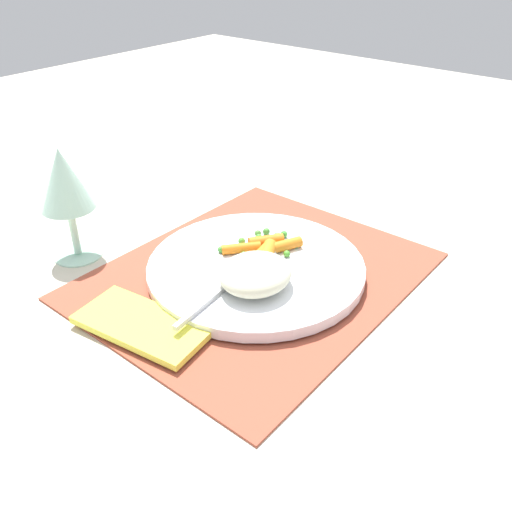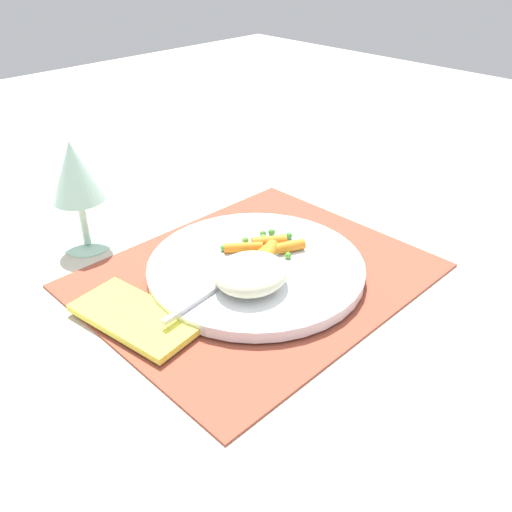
{
  "view_description": "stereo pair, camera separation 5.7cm",
  "coord_description": "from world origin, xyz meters",
  "px_view_note": "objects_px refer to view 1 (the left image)",
  "views": [
    {
      "loc": [
        -0.44,
        -0.36,
        0.38
      ],
      "look_at": [
        0.0,
        0.0,
        0.03
      ],
      "focal_mm": 38.11,
      "sensor_mm": 36.0,
      "label": 1
    },
    {
      "loc": [
        -0.4,
        -0.4,
        0.38
      ],
      "look_at": [
        0.0,
        0.0,
        0.03
      ],
      "focal_mm": 38.11,
      "sensor_mm": 36.0,
      "label": 2
    }
  ],
  "objects_px": {
    "carrot_portion": "(265,250)",
    "wine_glass": "(64,183)",
    "plate": "(256,268)",
    "rice_mound": "(255,274)",
    "napkin": "(142,325)",
    "fork": "(243,272)"
  },
  "relations": [
    {
      "from": "rice_mound",
      "to": "fork",
      "type": "bearing_deg",
      "value": 70.01
    },
    {
      "from": "carrot_portion",
      "to": "napkin",
      "type": "height_order",
      "value": "carrot_portion"
    },
    {
      "from": "plate",
      "to": "rice_mound",
      "type": "xyz_separation_m",
      "value": [
        -0.04,
        -0.03,
        0.02
      ]
    },
    {
      "from": "napkin",
      "to": "fork",
      "type": "bearing_deg",
      "value": -12.68
    },
    {
      "from": "rice_mound",
      "to": "fork",
      "type": "xyz_separation_m",
      "value": [
        0.01,
        0.03,
        -0.01
      ]
    },
    {
      "from": "plate",
      "to": "rice_mound",
      "type": "height_order",
      "value": "rice_mound"
    },
    {
      "from": "carrot_portion",
      "to": "wine_glass",
      "type": "height_order",
      "value": "wine_glass"
    },
    {
      "from": "fork",
      "to": "carrot_portion",
      "type": "bearing_deg",
      "value": 7.57
    },
    {
      "from": "fork",
      "to": "wine_glass",
      "type": "height_order",
      "value": "wine_glass"
    },
    {
      "from": "carrot_portion",
      "to": "fork",
      "type": "height_order",
      "value": "carrot_portion"
    },
    {
      "from": "plate",
      "to": "wine_glass",
      "type": "relative_size",
      "value": 1.8
    },
    {
      "from": "plate",
      "to": "napkin",
      "type": "relative_size",
      "value": 1.82
    },
    {
      "from": "carrot_portion",
      "to": "fork",
      "type": "relative_size",
      "value": 0.42
    },
    {
      "from": "plate",
      "to": "napkin",
      "type": "distance_m",
      "value": 0.16
    },
    {
      "from": "carrot_portion",
      "to": "wine_glass",
      "type": "relative_size",
      "value": 0.59
    },
    {
      "from": "plate",
      "to": "fork",
      "type": "relative_size",
      "value": 1.29
    },
    {
      "from": "rice_mound",
      "to": "carrot_portion",
      "type": "height_order",
      "value": "rice_mound"
    },
    {
      "from": "rice_mound",
      "to": "fork",
      "type": "relative_size",
      "value": 0.42
    },
    {
      "from": "carrot_portion",
      "to": "wine_glass",
      "type": "bearing_deg",
      "value": 121.87
    },
    {
      "from": "plate",
      "to": "carrot_portion",
      "type": "bearing_deg",
      "value": 8.67
    },
    {
      "from": "plate",
      "to": "fork",
      "type": "bearing_deg",
      "value": -173.24
    },
    {
      "from": "rice_mound",
      "to": "carrot_portion",
      "type": "xyz_separation_m",
      "value": [
        0.06,
        0.03,
        -0.01
      ]
    }
  ]
}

